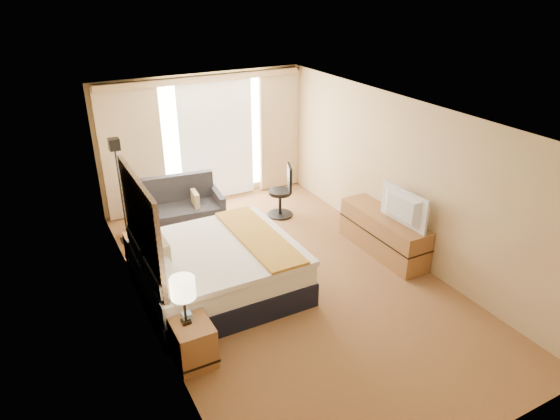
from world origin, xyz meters
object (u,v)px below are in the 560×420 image
bed (218,269)px  floor_lamp (118,170)px  media_dresser (383,233)px  television (399,208)px  lamp_left (183,289)px  lamp_right (137,212)px  desk_chair (283,194)px  nightstand_left (194,343)px  nightstand_right (142,251)px  loveseat (181,212)px

bed → floor_lamp: floor_lamp is taller
media_dresser → television: 0.74m
media_dresser → lamp_left: 3.93m
lamp_right → desk_chair: bearing=13.1°
floor_lamp → lamp_right: (0.03, -1.06, -0.33)m
bed → nightstand_left: bearing=-123.0°
media_dresser → lamp_right: 4.00m
nightstand_left → lamp_left: (-0.05, 0.07, 0.76)m
lamp_right → television: (3.65, -1.75, -0.02)m
desk_chair → lamp_right: 3.02m
floor_lamp → television: bearing=-37.3°
nightstand_right → bed: 1.50m
bed → floor_lamp: size_ratio=1.18×
nightstand_right → loveseat: bearing=46.6°
nightstand_right → lamp_right: 0.73m
lamp_right → television: television is taller
bed → loveseat: size_ratio=1.41×
media_dresser → lamp_right: bearing=159.5°
loveseat → media_dresser: bearing=-36.7°
floor_lamp → desk_chair: bearing=-7.4°
nightstand_left → lamp_left: lamp_left is taller
nightstand_left → loveseat: bearing=74.4°
media_dresser → bed: size_ratio=0.81×
desk_chair → television: (0.75, -2.43, 0.53)m
nightstand_left → nightstand_right: same height
television → lamp_left: bearing=97.1°
television → nightstand_right: bearing=61.2°
nightstand_left → bed: size_ratio=0.25×
lamp_left → lamp_right: lamp_left is taller
nightstand_left → bed: (0.81, 1.25, 0.12)m
desk_chair → nightstand_right: bearing=-146.8°
bed → television: size_ratio=2.24×
lamp_left → loveseat: bearing=73.4°
floor_lamp → bed: bearing=-69.5°
television → media_dresser: bearing=-9.9°
floor_lamp → desk_chair: floor_lamp is taller
bed → television: bearing=-11.3°
floor_lamp → desk_chair: 3.08m
bed → media_dresser: bearing=-3.9°
loveseat → desk_chair: bearing=-7.1°
nightstand_left → media_dresser: 3.85m
loveseat → television: television is taller
lamp_right → lamp_left: bearing=-91.2°
bed → lamp_right: size_ratio=3.77×
loveseat → desk_chair: (1.91, -0.44, 0.15)m
nightstand_left → bed: 1.49m
loveseat → television: 3.97m
nightstand_right → lamp_right: bearing=-88.3°
nightstand_left → loveseat: loveseat is taller
nightstand_left → lamp_right: (0.00, 2.43, 0.73)m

